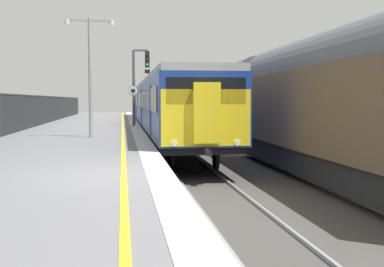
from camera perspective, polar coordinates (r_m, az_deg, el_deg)
name	(u,v)px	position (r m, az deg, el deg)	size (l,w,h in m)	color
ground	(263,200)	(11.19, 7.99, -7.37)	(17.40, 110.00, 1.21)	slate
commuter_train_at_platform	(159,104)	(34.50, -3.72, 3.28)	(2.83, 39.63, 3.81)	navy
freight_train_adjacent_track	(207,101)	(39.02, 1.73, 3.71)	(2.60, 62.39, 4.60)	#232326
signal_gantry	(138,78)	(32.05, -6.05, 6.24)	(1.10, 0.24, 4.70)	#47474C
speed_limit_sign	(133,100)	(29.71, -6.64, 3.71)	(0.59, 0.08, 2.39)	#59595B
platform_lamp_mid	(90,66)	(21.53, -11.38, 7.41)	(2.00, 0.20, 4.91)	#93999E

